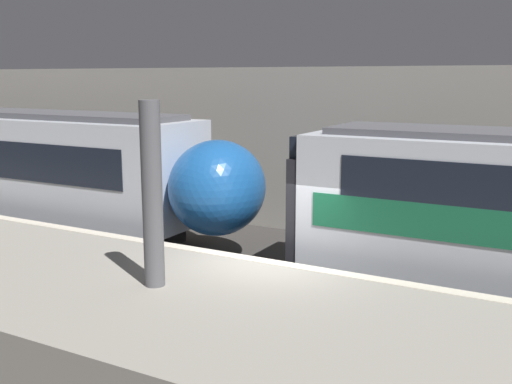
{
  "coord_description": "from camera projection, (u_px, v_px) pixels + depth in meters",
  "views": [
    {
      "loc": [
        5.37,
        -10.41,
        4.73
      ],
      "look_at": [
        -0.81,
        0.9,
        2.23
      ],
      "focal_mm": 42.0,
      "sensor_mm": 36.0,
      "label": 1
    }
  ],
  "objects": [
    {
      "name": "platform",
      "position": [
        202.0,
        328.0,
        10.14
      ],
      "size": [
        40.0,
        5.01,
        1.07
      ],
      "color": "gray",
      "rests_on": "ground"
    },
    {
      "name": "station_rear_barrier",
      "position": [
        368.0,
        155.0,
        17.17
      ],
      "size": [
        50.0,
        0.15,
        5.01
      ],
      "color": "#9E998E",
      "rests_on": "ground"
    },
    {
      "name": "support_pillar_near",
      "position": [
        152.0,
        195.0,
        10.38
      ],
      "size": [
        0.36,
        0.36,
        3.28
      ],
      "color": "#56565B",
      "rests_on": "platform"
    },
    {
      "name": "ground_plane",
      "position": [
        270.0,
        308.0,
        12.39
      ],
      "size": [
        120.0,
        120.0,
        0.0
      ],
      "primitive_type": "plane",
      "color": "#33302D"
    }
  ]
}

